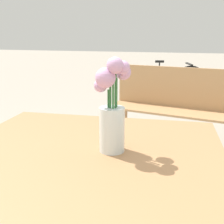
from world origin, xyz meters
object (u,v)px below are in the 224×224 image
Objects in this scene: table_front at (84,179)px; bench_near at (194,109)px; bicycle at (167,81)px; flower_vase at (112,114)px.

bench_near reaches higher than table_front.
bench_near reaches higher than bicycle.
flower_vase is 0.23× the size of bicycle.
flower_vase is (0.08, 0.06, 0.23)m from table_front.
table_front is at bearing -86.90° from bicycle.
bench_near is 1.18× the size of bicycle.
bicycle is at bearing 102.06° from bench_near.
flower_vase is at bearing -97.24° from bench_near.
table_front is at bearing -146.96° from flower_vase.
bench_near is (0.32, 1.91, -0.20)m from table_front.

